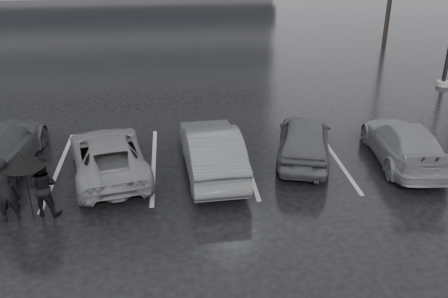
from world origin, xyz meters
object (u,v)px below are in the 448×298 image
car_east (404,143)px  car_west_b (108,155)px  car_main (304,139)px  pedestrian_left (5,190)px  car_west_a (212,150)px  pedestrian_right (43,186)px

car_east → car_west_b: bearing=4.9°
car_main → pedestrian_left: size_ratio=2.28×
car_main → car_east: car_main is taller
car_east → pedestrian_left: size_ratio=2.50×
car_west_b → pedestrian_left: size_ratio=2.54×
car_west_b → pedestrian_left: 3.10m
car_east → car_west_a: bearing=6.5°
car_east → pedestrian_right: size_ratio=2.72×
car_west_a → car_east: bearing=177.3°
car_east → pedestrian_right: (-10.12, -1.86, 0.16)m
pedestrian_right → car_main: bearing=-149.1°
car_east → pedestrian_left: bearing=16.4°
car_west_a → car_east: size_ratio=1.02×
car_main → car_west_a: bearing=27.0°
pedestrian_left → car_west_a: bearing=-175.3°
car_east → pedestrian_right: bearing=16.2°
car_main → car_west_b: car_main is taller
car_west_a → pedestrian_right: size_ratio=2.77×
car_west_b → car_east: size_ratio=1.02×
car_west_b → pedestrian_right: bearing=43.4°
car_west_a → car_west_b: 2.96m
car_east → car_main: bearing=-4.4°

